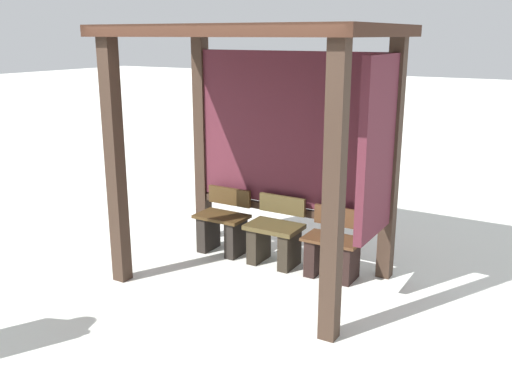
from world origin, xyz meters
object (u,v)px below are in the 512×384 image
Objects in this scene: bench_left_inside at (223,228)px; bench_right_inside at (333,251)px; bus_shelter at (276,97)px; bench_center_inside at (275,238)px.

bench_left_inside is 1.36m from bench_right_inside.
bus_shelter is 1.76m from bench_left_inside.
bench_right_inside is at bearing 0.03° from bench_left_inside.
bench_center_inside is 1.03× the size of bench_right_inside.
bus_shelter is 3.69× the size of bench_right_inside.
bench_left_inside is 0.68m from bench_center_inside.
bench_right_inside is (1.36, 0.00, -0.01)m from bench_left_inside.
bench_center_inside is 0.68m from bench_right_inside.
bench_center_inside reaches higher than bench_right_inside.
bench_center_inside is (0.68, -0.00, 0.00)m from bench_left_inside.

